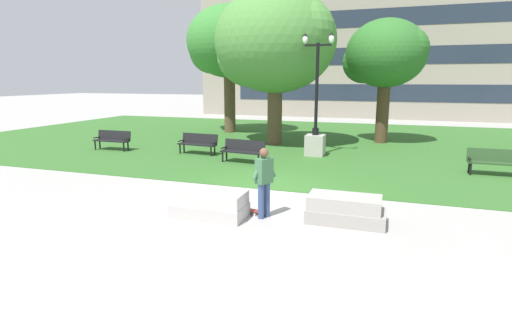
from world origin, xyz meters
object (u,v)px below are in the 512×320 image
at_px(concrete_block_center, 210,204).
at_px(park_bench_near_right, 113,139).
at_px(concrete_block_left, 345,210).
at_px(skateboard, 249,210).
at_px(person_skateboarder, 264,179).
at_px(park_bench_far_right, 198,142).
at_px(park_bench_far_left, 496,161).
at_px(park_bench_near_left, 243,150).
at_px(lamp_post_left, 315,132).

bearing_deg(concrete_block_center, park_bench_near_right, 139.88).
xyz_separation_m(concrete_block_left, skateboard, (-2.35, -0.11, -0.22)).
xyz_separation_m(person_skateboarder, park_bench_far_right, (-5.28, 7.01, -0.43)).
distance_m(park_bench_near_right, park_bench_far_left, 15.92).
bearing_deg(park_bench_near_right, concrete_block_center, -40.12).
height_order(person_skateboarder, park_bench_near_right, person_skateboarder).
bearing_deg(park_bench_far_right, park_bench_far_left, -1.77).
xyz_separation_m(park_bench_far_left, park_bench_far_right, (-11.60, 0.36, 0.00)).
distance_m(park_bench_near_left, park_bench_far_right, 2.79).
height_order(concrete_block_left, park_bench_near_right, park_bench_near_right).
distance_m(concrete_block_center, concrete_block_left, 3.22).
bearing_deg(skateboard, concrete_block_center, -147.19).
xyz_separation_m(park_bench_near_right, park_bench_far_left, (15.92, -0.04, 0.00)).
relative_size(concrete_block_left, park_bench_near_left, 0.97).
distance_m(concrete_block_left, park_bench_near_left, 7.26).
relative_size(concrete_block_center, park_bench_near_right, 1.00).
xyz_separation_m(skateboard, park_bench_far_right, (-4.83, 6.83, 0.45)).
relative_size(skateboard, lamp_post_left, 0.20).
xyz_separation_m(park_bench_near_left, park_bench_near_right, (-6.88, 0.81, 0.00)).
bearing_deg(concrete_block_left, skateboard, -177.35).
xyz_separation_m(person_skateboarder, skateboard, (-0.45, 0.17, -0.88)).
distance_m(concrete_block_left, skateboard, 2.36).
relative_size(person_skateboarder, park_bench_near_right, 0.95).
bearing_deg(person_skateboarder, park_bench_far_right, 127.01).
bearing_deg(park_bench_near_right, park_bench_far_left, -0.14).
xyz_separation_m(person_skateboarder, lamp_post_left, (-0.29, 8.36, 0.10)).
xyz_separation_m(skateboard, park_bench_far_left, (6.77, 6.47, 0.45)).
height_order(concrete_block_center, skateboard, concrete_block_center).
bearing_deg(person_skateboarder, park_bench_near_left, 114.87).
bearing_deg(park_bench_near_left, park_bench_far_right, 156.21).
relative_size(concrete_block_left, skateboard, 1.73).
xyz_separation_m(person_skateboarder, park_bench_near_left, (-2.73, 5.88, -0.43)).
height_order(skateboard, park_bench_near_left, park_bench_near_left).
xyz_separation_m(concrete_block_left, park_bench_far_right, (-7.18, 6.72, 0.23)).
distance_m(concrete_block_center, skateboard, 0.99).
height_order(concrete_block_left, skateboard, concrete_block_left).
bearing_deg(park_bench_far_left, lamp_post_left, 165.48).
relative_size(concrete_block_left, park_bench_far_left, 1.00).
xyz_separation_m(concrete_block_center, park_bench_near_right, (-8.34, 7.03, 0.23)).
height_order(concrete_block_center, park_bench_near_right, park_bench_near_right).
bearing_deg(park_bench_near_right, park_bench_near_left, -6.68).
distance_m(person_skateboarder, park_bench_far_right, 8.78).
relative_size(skateboard, park_bench_far_left, 0.58).
bearing_deg(park_bench_near_right, skateboard, -35.43).
relative_size(park_bench_near_left, lamp_post_left, 0.36).
relative_size(concrete_block_center, park_bench_far_right, 0.98).
height_order(concrete_block_left, person_skateboarder, person_skateboarder).
height_order(skateboard, park_bench_far_right, park_bench_far_right).
bearing_deg(lamp_post_left, concrete_block_left, -74.85).
xyz_separation_m(concrete_block_left, park_bench_near_right, (-11.50, 6.40, 0.23)).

